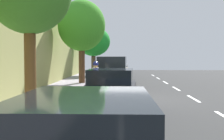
{
  "coord_description": "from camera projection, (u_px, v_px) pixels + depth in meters",
  "views": [
    {
      "loc": [
        0.33,
        12.68,
        1.97
      ],
      "look_at": [
        0.78,
        -1.42,
        1.31
      ],
      "focal_mm": 44.99,
      "sensor_mm": 36.0,
      "label": 1
    }
  ],
  "objects": [
    {
      "name": "street_tree_near_cyclist",
      "position": [
        93.0,
        42.0,
        27.96
      ],
      "size": [
        3.34,
        3.34,
        4.82
      ],
      "color": "brown",
      "rests_on": "sidewalk"
    },
    {
      "name": "parked_suv_tan_second",
      "position": [
        113.0,
        72.0,
        17.68
      ],
      "size": [
        2.1,
        4.77,
        1.99
      ],
      "color": "tan",
      "rests_on": "ground"
    },
    {
      "name": "lane_stripe_bike_edge",
      "position": [
        121.0,
        100.0,
        12.75
      ],
      "size": [
        0.12,
        36.94,
        0.01
      ],
      "primitive_type": "cube",
      "color": "white",
      "rests_on": "ground"
    },
    {
      "name": "street_tree_mid_block",
      "position": [
        82.0,
        26.0,
        19.56
      ],
      "size": [
        3.3,
        3.3,
        5.79
      ],
      "color": "brown",
      "rests_on": "sidewalk"
    },
    {
      "name": "ground",
      "position": [
        128.0,
        100.0,
        12.74
      ],
      "size": [
        59.11,
        59.11,
        0.0
      ],
      "primitive_type": "plane",
      "color": "#313131"
    },
    {
      "name": "lane_stripe_centre",
      "position": [
        194.0,
        99.0,
        13.22
      ],
      "size": [
        0.14,
        35.8,
        0.01
      ],
      "color": "white",
      "rests_on": "ground"
    },
    {
      "name": "building_facade",
      "position": [
        13.0,
        44.0,
        12.79
      ],
      "size": [
        0.5,
        36.94,
        5.11
      ],
      "primitive_type": "cube",
      "color": "tan",
      "rests_on": "ground"
    },
    {
      "name": "sidewalk",
      "position": [
        53.0,
        98.0,
        12.85
      ],
      "size": [
        3.15,
        36.94,
        0.15
      ],
      "primitive_type": "cube",
      "color": "#A095A6",
      "rests_on": "ground"
    },
    {
      "name": "cyclist_with_backpack",
      "position": [
        95.0,
        76.0,
        13.2
      ],
      "size": [
        0.44,
        0.62,
        1.77
      ],
      "color": "#C6B284",
      "rests_on": "ground"
    },
    {
      "name": "bicycle_at_curb",
      "position": [
        99.0,
        92.0,
        12.77
      ],
      "size": [
        1.67,
        0.72,
        0.79
      ],
      "color": "black",
      "rests_on": "ground"
    },
    {
      "name": "parked_suv_grey_nearest",
      "position": [
        117.0,
        67.0,
        26.02
      ],
      "size": [
        2.11,
        4.77,
        1.99
      ],
      "color": "slate",
      "rests_on": "ground"
    },
    {
      "name": "curb_edge",
      "position": [
        89.0,
        98.0,
        12.8
      ],
      "size": [
        0.16,
        36.94,
        0.15
      ],
      "primitive_type": "cube",
      "color": "gray",
      "rests_on": "ground"
    },
    {
      "name": "parked_sedan_black_mid",
      "position": [
        111.0,
        90.0,
        10.43
      ],
      "size": [
        2.07,
        4.51,
        1.52
      ],
      "color": "black",
      "rests_on": "ground"
    }
  ]
}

